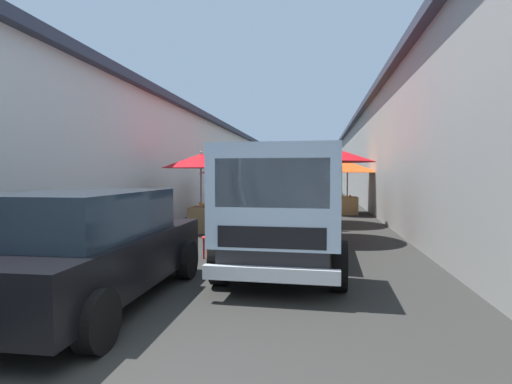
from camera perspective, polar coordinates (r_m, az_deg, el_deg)
name	(u,v)px	position (r m, az deg, el deg)	size (l,w,h in m)	color
ground	(282,216)	(15.89, 3.73, -3.41)	(90.00, 90.00, 0.00)	#282826
building_left_whitewash	(138,163)	(19.90, -16.50, 3.96)	(49.80, 7.50, 4.32)	silver
building_right_concrete	(454,155)	(18.89, 26.47, 4.78)	(49.80, 7.50, 4.92)	gray
fruit_stall_far_right	(348,172)	(16.91, 12.95, 2.80)	(2.71, 2.71, 2.25)	#9E9EA3
fruit_stall_far_left	(323,167)	(10.15, 9.58, 3.60)	(2.53, 2.53, 2.46)	#9E9EA3
fruit_stall_near_right	(226,178)	(15.19, -4.35, 2.02)	(2.14, 2.14, 2.11)	#9E9EA3
fruit_stall_mid_lane	(327,171)	(13.33, 10.08, 2.95)	(2.62, 2.62, 2.24)	#9E9EA3
fruit_stall_near_left	(201,170)	(11.66, -7.81, 3.08)	(2.28, 2.28, 2.33)	#9E9EA3
hatchback_car	(88,247)	(5.57, -22.87, -7.23)	(3.93, 1.95, 1.45)	black
delivery_truck	(284,213)	(6.50, 4.00, -2.95)	(4.97, 2.08, 2.08)	black
vendor_by_crates	(228,201)	(10.44, -4.04, -1.31)	(0.59, 0.40, 1.65)	#232328
vendor_in_shade	(322,199)	(11.86, 9.48, -1.06)	(0.23, 0.64, 1.59)	#665B4C
parked_scooter	(215,210)	(13.48, -5.92, -2.58)	(1.69, 0.46, 1.14)	black
plastic_stool	(209,242)	(7.92, -6.70, -7.16)	(0.30, 0.30, 0.43)	red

